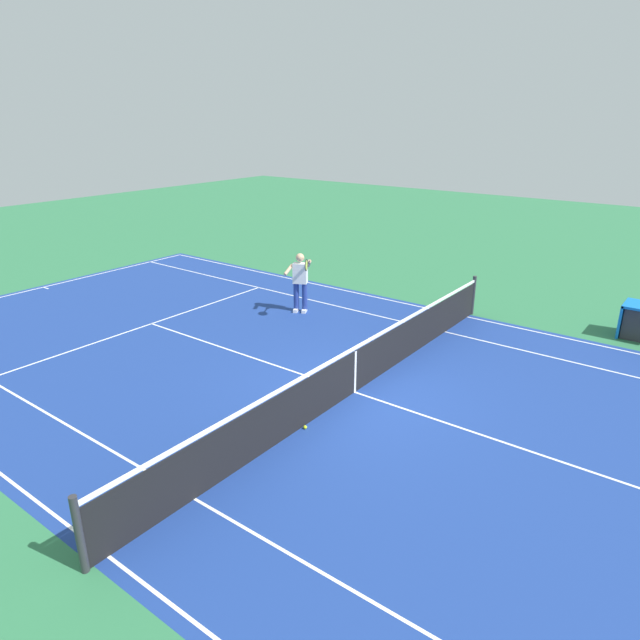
% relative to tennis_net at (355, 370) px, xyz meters
% --- Properties ---
extents(ground_plane, '(60.00, 60.00, 0.00)m').
position_rel_tennis_net_xyz_m(ground_plane, '(0.00, 0.00, -0.49)').
color(ground_plane, '#2D7247').
extents(court_slab, '(24.20, 11.40, 0.00)m').
position_rel_tennis_net_xyz_m(court_slab, '(0.00, 0.00, -0.49)').
color(court_slab, navy).
rests_on(court_slab, ground_plane).
extents(court_line_markings, '(23.85, 11.05, 0.01)m').
position_rel_tennis_net_xyz_m(court_line_markings, '(0.00, 0.00, -0.49)').
color(court_line_markings, white).
rests_on(court_line_markings, ground_plane).
extents(tennis_net, '(0.10, 11.70, 1.08)m').
position_rel_tennis_net_xyz_m(tennis_net, '(0.00, 0.00, 0.00)').
color(tennis_net, '#2D2D33').
rests_on(tennis_net, ground_plane).
extents(tennis_player_near, '(0.98, 0.88, 1.70)m').
position_rel_tennis_net_xyz_m(tennis_player_near, '(3.88, -3.12, 0.44)').
color(tennis_player_near, navy).
rests_on(tennis_player_near, ground_plane).
extents(tennis_ball, '(0.07, 0.07, 0.07)m').
position_rel_tennis_net_xyz_m(tennis_ball, '(-0.09, 1.67, -0.46)').
color(tennis_ball, '#CCE01E').
rests_on(tennis_ball, ground_plane).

